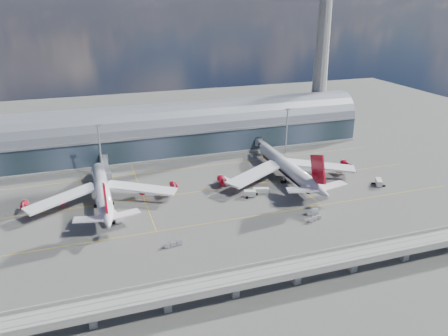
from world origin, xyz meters
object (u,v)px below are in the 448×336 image
object	(u,v)px
airliner_left	(102,192)
airliner_right	(288,169)
cargo_train_1	(315,219)
cargo_train_2	(313,212)
floodlight_mast_right	(287,130)
service_truck_4	(257,175)
service_truck_0	(116,217)
service_truck_3	(379,182)
cargo_train_0	(173,244)
control_tower	(322,51)
service_truck_1	(250,194)
service_truck_2	(261,191)
floodlight_mast_left	(100,148)
service_truck_5	(224,181)

from	to	relation	value
airliner_left	airliner_right	world-z (taller)	airliner_right
cargo_train_1	cargo_train_2	xyz separation A→B (m)	(1.93, 4.99, 0.24)
floodlight_mast_right	service_truck_4	bearing A→B (deg)	-135.49
airliner_right	service_truck_0	xyz separation A→B (m)	(-82.27, -15.67, -4.42)
service_truck_3	cargo_train_0	xyz separation A→B (m)	(-102.16, -22.03, -0.73)
control_tower	cargo_train_0	size ratio (longest dim) A/B	14.76
service_truck_1	service_truck_2	distance (m)	6.35
control_tower	service_truck_0	xyz separation A→B (m)	(-133.54, -79.52, -50.13)
service_truck_0	service_truck_4	size ratio (longest dim) A/B	1.31
control_tower	cargo_train_1	size ratio (longest dim) A/B	15.40
service_truck_3	service_truck_1	bearing A→B (deg)	-157.56
airliner_right	service_truck_1	size ratio (longest dim) A/B	12.86
floodlight_mast_right	service_truck_1	world-z (taller)	floodlight_mast_right
service_truck_2	control_tower	bearing A→B (deg)	-26.46
control_tower	service_truck_4	distance (m)	99.04
floodlight_mast_right	service_truck_3	bearing A→B (deg)	-69.15
floodlight_mast_right	service_truck_0	xyz separation A→B (m)	(-98.54, -51.52, -12.12)
floodlight_mast_left	service_truck_4	size ratio (longest dim) A/B	4.55
airliner_left	service_truck_0	size ratio (longest dim) A/B	9.15
service_truck_3	cargo_train_2	distance (m)	46.41
service_truck_0	service_truck_4	distance (m)	73.21
service_truck_5	service_truck_4	bearing A→B (deg)	-15.51
control_tower	floodlight_mast_left	xyz separation A→B (m)	(-135.00, -28.00, -38.00)
control_tower	service_truck_3	bearing A→B (deg)	-99.59
cargo_train_0	cargo_train_2	world-z (taller)	cargo_train_2
floodlight_mast_left	service_truck_3	size ratio (longest dim) A/B	3.92
service_truck_4	service_truck_5	world-z (taller)	service_truck_5
airliner_left	airliner_right	size ratio (longest dim) A/B	0.94
control_tower	airliner_left	world-z (taller)	control_tower
airliner_right	service_truck_0	size ratio (longest dim) A/B	9.71
airliner_left	service_truck_4	distance (m)	73.45
service_truck_3	service_truck_4	bearing A→B (deg)	-178.59
service_truck_1	cargo_train_0	bearing A→B (deg)	145.24
control_tower	cargo_train_1	distance (m)	130.24
floodlight_mast_left	cargo_train_2	world-z (taller)	floodlight_mast_left
service_truck_4	cargo_train_2	distance (m)	43.04
airliner_right	cargo_train_2	size ratio (longest dim) A/B	12.11
service_truck_0	service_truck_5	world-z (taller)	service_truck_5
service_truck_5	floodlight_mast_left	bearing A→B (deg)	127.68
airliner_left	service_truck_1	distance (m)	62.95
airliner_right	service_truck_2	world-z (taller)	airliner_right
control_tower	floodlight_mast_right	world-z (taller)	control_tower
service_truck_4	service_truck_5	size ratio (longest dim) A/B	0.79
service_truck_1	service_truck_4	xyz separation A→B (m)	(11.51, 19.07, 0.03)
service_truck_4	service_truck_5	distance (m)	17.90
floodlight_mast_right	service_truck_0	bearing A→B (deg)	-152.40
service_truck_4	cargo_train_0	size ratio (longest dim) A/B	0.81
service_truck_4	service_truck_2	bearing A→B (deg)	-91.67
cargo_train_0	cargo_train_2	size ratio (longest dim) A/B	1.17
service_truck_0	cargo_train_2	world-z (taller)	service_truck_0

